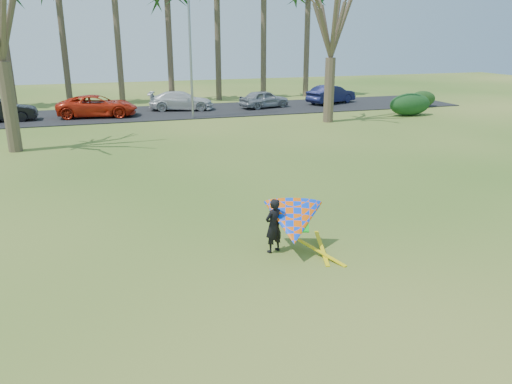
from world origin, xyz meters
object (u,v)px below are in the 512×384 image
object	(u,v)px
car_3	(181,101)
car_4	(264,99)
car_5	(331,94)
bare_tree_right	(333,13)
kite_flyer	(292,223)
streetlight	(193,49)
car_2	(97,106)
car_1	(1,110)

from	to	relation	value
car_3	car_4	world-z (taller)	car_3
car_4	car_5	world-z (taller)	car_5
bare_tree_right	kite_flyer	bearing A→B (deg)	-118.28
streetlight	car_3	size ratio (longest dim) A/B	1.73
bare_tree_right	streetlight	xyz separation A→B (m)	(-7.84, 4.00, -2.10)
bare_tree_right	car_5	xyz separation A→B (m)	(3.86, 7.53, -5.79)
car_5	kite_flyer	distance (m)	28.85
car_4	car_5	xyz separation A→B (m)	(5.87, 0.66, 0.06)
kite_flyer	car_2	bearing A→B (deg)	100.19
bare_tree_right	car_3	size ratio (longest dim) A/B	1.99
bare_tree_right	car_5	world-z (taller)	bare_tree_right
bare_tree_right	car_2	size ratio (longest dim) A/B	1.78
car_2	car_4	world-z (taller)	car_2
car_2	kite_flyer	size ratio (longest dim) A/B	2.17
car_5	bare_tree_right	bearing A→B (deg)	129.73
car_2	car_4	xyz separation A→B (m)	(12.01, 0.58, -0.07)
car_4	kite_flyer	bearing A→B (deg)	148.08
car_1	car_5	distance (m)	23.76
car_2	car_1	bearing A→B (deg)	98.29
car_1	car_5	size ratio (longest dim) A/B	0.97
bare_tree_right	kite_flyer	size ratio (longest dim) A/B	3.86
car_2	car_4	distance (m)	12.03
bare_tree_right	car_4	size ratio (longest dim) A/B	2.40
car_5	car_3	bearing A→B (deg)	66.43
car_1	car_3	xyz separation A→B (m)	(11.72, 1.43, -0.02)
streetlight	car_4	size ratio (longest dim) A/B	2.09
streetlight	car_4	world-z (taller)	streetlight
car_1	car_3	bearing A→B (deg)	-83.88
streetlight	bare_tree_right	bearing A→B (deg)	-27.03
bare_tree_right	car_3	distance (m)	12.59
streetlight	car_1	xyz separation A→B (m)	(-12.02, 2.20, -3.71)
bare_tree_right	car_2	xyz separation A→B (m)	(-14.02, 6.29, -5.79)
bare_tree_right	streetlight	bearing A→B (deg)	152.97
streetlight	kite_flyer	size ratio (longest dim) A/B	3.35
car_1	car_3	size ratio (longest dim) A/B	0.90
streetlight	car_3	bearing A→B (deg)	94.67
car_2	car_5	bearing A→B (deg)	-78.60
bare_tree_right	car_3	world-z (taller)	bare_tree_right
streetlight	kite_flyer	xyz separation A→B (m)	(-1.82, -21.95, -3.63)
car_1	bare_tree_right	bearing A→B (deg)	-108.17
car_2	car_5	xyz separation A→B (m)	(17.88, 1.24, -0.01)
car_3	streetlight	bearing A→B (deg)	-161.41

